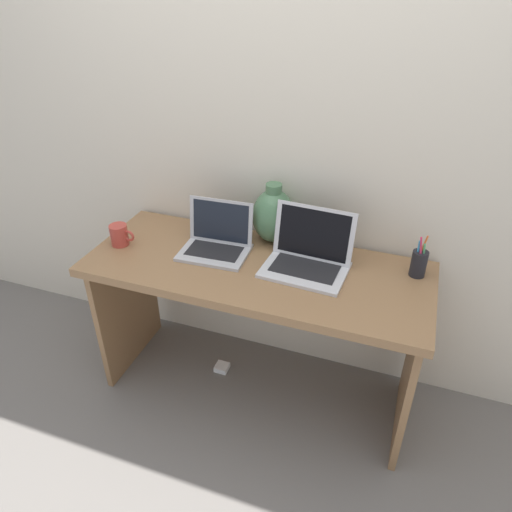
# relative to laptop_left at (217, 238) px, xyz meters

# --- Properties ---
(ground_plane) EXTENTS (6.00, 6.00, 0.00)m
(ground_plane) POSITION_rel_laptop_left_xyz_m (0.21, -0.07, -0.81)
(ground_plane) COLOR slate
(back_wall) EXTENTS (4.40, 0.04, 2.40)m
(back_wall) POSITION_rel_laptop_left_xyz_m (0.21, 0.27, 0.39)
(back_wall) COLOR beige
(back_wall) RESTS_ON ground
(desk) EXTENTS (1.52, 0.60, 0.76)m
(desk) POSITION_rel_laptop_left_xyz_m (0.21, -0.07, -0.22)
(desk) COLOR olive
(desk) RESTS_ON ground
(laptop_left) EXTENTS (0.31, 0.24, 0.22)m
(laptop_left) POSITION_rel_laptop_left_xyz_m (0.00, 0.00, 0.00)
(laptop_left) COLOR #B2B2B7
(laptop_left) RESTS_ON desk
(laptop_right) EXTENTS (0.37, 0.28, 0.25)m
(laptop_right) POSITION_rel_laptop_left_xyz_m (0.43, 0.00, 0.01)
(laptop_right) COLOR silver
(laptop_right) RESTS_ON desk
(green_vase) EXTENTS (0.20, 0.20, 0.29)m
(green_vase) POSITION_rel_laptop_left_xyz_m (0.21, 0.17, 0.07)
(green_vase) COLOR #47704C
(green_vase) RESTS_ON desk
(coffee_mug) EXTENTS (0.12, 0.08, 0.10)m
(coffee_mug) POSITION_rel_laptop_left_xyz_m (-0.45, -0.11, -0.01)
(coffee_mug) COLOR #B23D33
(coffee_mug) RESTS_ON desk
(pen_cup) EXTENTS (0.07, 0.07, 0.19)m
(pen_cup) POSITION_rel_laptop_left_xyz_m (0.88, 0.09, 0.00)
(pen_cup) COLOR black
(pen_cup) RESTS_ON desk
(power_brick) EXTENTS (0.07, 0.07, 0.03)m
(power_brick) POSITION_rel_laptop_left_xyz_m (-0.00, -0.02, -0.80)
(power_brick) COLOR white
(power_brick) RESTS_ON ground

